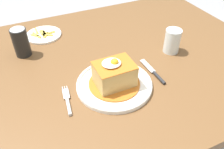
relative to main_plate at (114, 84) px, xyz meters
The scene contains 8 objects.
dining_table 0.19m from the main_plate, 87.12° to the left, with size 1.48×1.01×0.77m.
main_plate is the anchor object (origin of this frame).
sandwich_meal 0.04m from the main_plate, 146.53° to the left, with size 0.19×0.19×0.11m.
fork 0.18m from the main_plate, behind, with size 0.04×0.14×0.01m.
knife 0.17m from the main_plate, ahead, with size 0.02×0.17×0.01m.
soda_can 0.44m from the main_plate, 127.69° to the left, with size 0.07×0.07×0.12m.
drinking_glass 0.34m from the main_plate, 17.55° to the left, with size 0.07×0.07×0.10m.
side_plate_fries 0.50m from the main_plate, 108.48° to the left, with size 0.17×0.17×0.02m.
Camera 1 is at (-0.28, -0.73, 1.36)m, focal length 37.57 mm.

